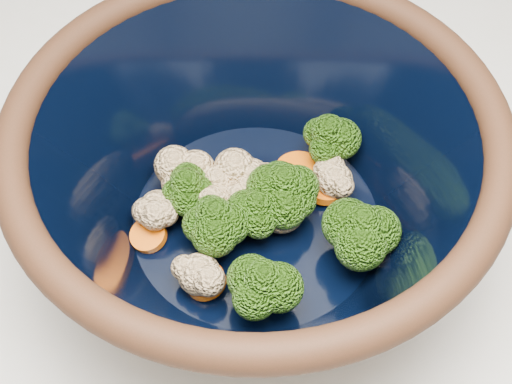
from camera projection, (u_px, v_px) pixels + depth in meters
mixing_bowl at (256, 180)px, 0.46m from camera, size 0.36×0.36×0.14m
vegetable_pile at (265, 205)px, 0.47m from camera, size 0.17×0.15×0.05m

